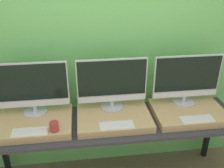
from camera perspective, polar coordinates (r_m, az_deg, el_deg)
name	(u,v)px	position (r m, az deg, el deg)	size (l,w,h in m)	color
wall_back	(109,56)	(2.51, -0.70, 6.47)	(8.00, 0.04, 2.60)	#66B75B
workbench	(114,127)	(2.44, 0.45, -9.79)	(2.42, 0.63, 0.78)	#2D2D33
wooden_riser_left	(34,123)	(2.42, -17.39, -8.49)	(0.69, 0.51, 0.07)	tan
monitor_left	(32,87)	(2.39, -17.87, -0.72)	(0.67, 0.22, 0.51)	#B2B2B7
keyboard_left	(30,132)	(2.25, -18.23, -10.30)	(0.30, 0.11, 0.01)	silver
mug	(54,126)	(2.19, -13.06, -9.44)	(0.08, 0.08, 0.08)	#9E332D
wooden_riser_center	(114,117)	(2.39, 0.41, -7.60)	(0.69, 0.51, 0.07)	tan
monitor_center	(112,83)	(2.36, 0.01, 0.27)	(0.67, 0.22, 0.51)	#B2B2B7
keyboard_center	(117,125)	(2.21, 1.08, -9.36)	(0.30, 0.11, 0.01)	silver
wooden_riser_right	(188,112)	(2.58, 16.99, -6.11)	(0.69, 0.51, 0.07)	tan
monitor_right	(187,79)	(2.55, 16.71, 1.19)	(0.67, 0.22, 0.51)	#B2B2B7
keyboard_right	(197,119)	(2.42, 18.82, -7.58)	(0.30, 0.11, 0.01)	silver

